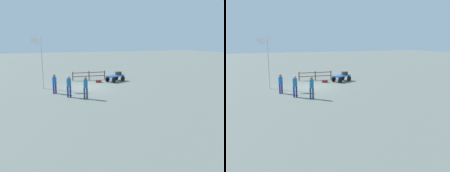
% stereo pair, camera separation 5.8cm
% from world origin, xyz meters
% --- Properties ---
extents(ground_plane, '(120.00, 120.00, 0.00)m').
position_xyz_m(ground_plane, '(0.00, 0.00, 0.00)').
color(ground_plane, slate).
extents(luggage_cart, '(2.25, 1.83, 0.67)m').
position_xyz_m(luggage_cart, '(-3.75, -1.64, 0.47)').
color(luggage_cart, '#1D4EAB').
rests_on(luggage_cart, ground).
extents(suitcase_maroon, '(0.49, 0.39, 0.35)m').
position_xyz_m(suitcase_maroon, '(-4.14, -1.91, 0.84)').
color(suitcase_maroon, '#373927').
rests_on(suitcase_maroon, luggage_cart).
extents(suitcase_dark, '(0.68, 0.53, 0.31)m').
position_xyz_m(suitcase_dark, '(-4.36, -2.10, 0.83)').
color(suitcase_dark, '#372C1C').
rests_on(suitcase_dark, luggage_cart).
extents(suitcase_grey, '(0.66, 0.45, 0.25)m').
position_xyz_m(suitcase_grey, '(-1.93, -1.76, 0.12)').
color(suitcase_grey, maroon).
rests_on(suitcase_grey, ground).
extents(worker_lead, '(0.34, 0.33, 1.72)m').
position_xyz_m(worker_lead, '(1.02, 4.42, 0.99)').
color(worker_lead, navy).
rests_on(worker_lead, ground).
extents(worker_trailing, '(0.39, 0.39, 1.74)m').
position_xyz_m(worker_trailing, '(2.12, 3.48, 1.03)').
color(worker_trailing, navy).
rests_on(worker_trailing, ground).
extents(worker_supervisor, '(0.47, 0.47, 1.65)m').
position_xyz_m(worker_supervisor, '(3.02, 1.80, 0.97)').
color(worker_supervisor, navy).
rests_on(worker_supervisor, ground).
extents(flagpole, '(0.91, 0.12, 4.69)m').
position_xyz_m(flagpole, '(3.86, -0.55, 2.77)').
color(flagpole, silver).
rests_on(flagpole, ground).
extents(wooden_fence, '(3.73, 0.37, 1.00)m').
position_xyz_m(wooden_fence, '(-1.36, -3.52, 0.58)').
color(wooden_fence, brown).
rests_on(wooden_fence, ground).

